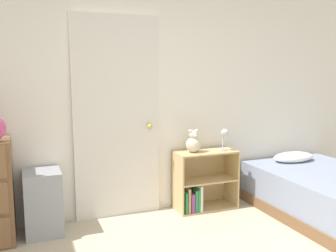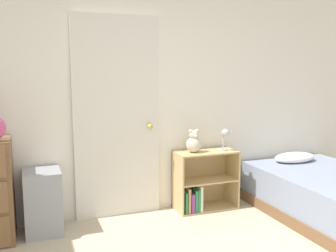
% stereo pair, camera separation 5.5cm
% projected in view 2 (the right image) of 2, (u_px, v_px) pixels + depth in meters
% --- Properties ---
extents(wall_back, '(10.00, 0.06, 2.55)m').
position_uv_depth(wall_back, '(118.00, 96.00, 3.90)').
color(wall_back, white).
rests_on(wall_back, ground_plane).
extents(door_closed, '(0.90, 0.09, 2.10)m').
position_uv_depth(door_closed, '(117.00, 118.00, 3.88)').
color(door_closed, silver).
rests_on(door_closed, ground_plane).
extents(storage_bin, '(0.34, 0.37, 0.61)m').
position_uv_depth(storage_bin, '(43.00, 202.00, 3.54)').
color(storage_bin, '#999EA8').
rests_on(storage_bin, ground_plane).
extents(bookshelf, '(0.69, 0.32, 0.66)m').
position_uv_depth(bookshelf, '(201.00, 185.00, 4.17)').
color(bookshelf, tan).
rests_on(bookshelf, ground_plane).
extents(teddy_bear, '(0.17, 0.17, 0.25)m').
position_uv_depth(teddy_bear, '(194.00, 142.00, 4.05)').
color(teddy_bear, beige).
rests_on(teddy_bear, bookshelf).
extents(desk_lamp, '(0.12, 0.11, 0.24)m').
position_uv_depth(desk_lamp, '(225.00, 136.00, 4.13)').
color(desk_lamp, '#B2B2B7').
rests_on(desk_lamp, bookshelf).
extents(bed, '(1.20, 1.81, 0.57)m').
position_uv_depth(bed, '(334.00, 197.00, 3.91)').
color(bed, brown).
rests_on(bed, ground_plane).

